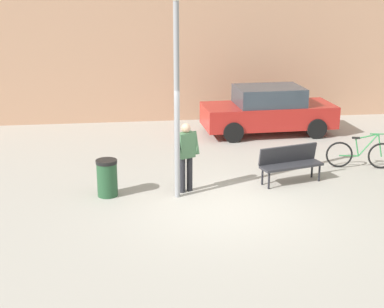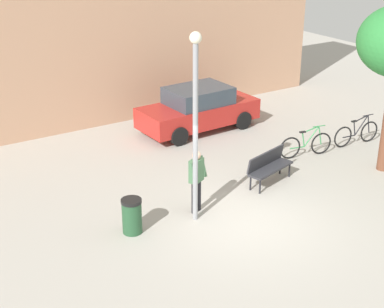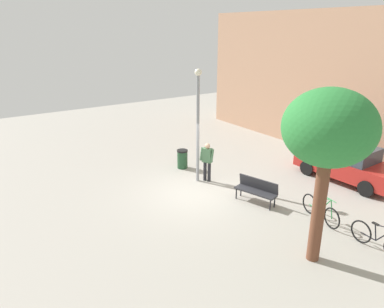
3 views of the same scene
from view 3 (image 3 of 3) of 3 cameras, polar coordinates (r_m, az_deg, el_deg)
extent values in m
plane|color=#A8A399|center=(14.27, 0.57, -6.23)|extent=(36.00, 36.00, 0.00)
cube|color=tan|center=(19.84, 23.44, 10.16)|extent=(18.52, 2.00, 7.04)
cylinder|color=gray|center=(14.67, 0.93, 3.72)|extent=(0.13, 0.13, 4.42)
sphere|color=#F2EACC|center=(14.22, 0.98, 12.80)|extent=(0.28, 0.28, 0.28)
cylinder|color=#232328|center=(15.20, 2.73, -2.84)|extent=(0.14, 0.14, 0.85)
cylinder|color=#232328|center=(15.28, 2.07, -2.70)|extent=(0.14, 0.14, 0.85)
cube|color=#47704C|center=(14.98, 2.44, -0.20)|extent=(0.46, 0.37, 0.60)
sphere|color=tan|center=(14.85, 2.46, 1.29)|extent=(0.22, 0.22, 0.22)
cylinder|color=#47704C|center=(14.82, 3.21, -0.31)|extent=(0.18, 0.25, 0.55)
cylinder|color=#47704C|center=(15.04, 1.51, 0.01)|extent=(0.18, 0.25, 0.55)
cube|color=#2D2D33|center=(13.54, 9.98, -5.90)|extent=(1.66, 0.85, 0.06)
cube|color=#2D2D33|center=(13.59, 10.45, -4.67)|extent=(1.58, 0.55, 0.44)
cylinder|color=black|center=(13.22, 12.26, -7.88)|extent=(0.05, 0.05, 0.42)
cylinder|color=black|center=(13.86, 7.02, -6.23)|extent=(0.05, 0.05, 0.42)
cylinder|color=black|center=(13.47, 12.92, -7.39)|extent=(0.05, 0.05, 0.42)
cylinder|color=black|center=(14.10, 7.74, -5.79)|extent=(0.05, 0.05, 0.42)
cylinder|color=brown|center=(10.38, 19.35, -8.51)|extent=(0.35, 0.35, 3.00)
ellipsoid|color=#2B7E37|center=(9.56, 20.88, 3.94)|extent=(2.34, 2.34, 1.99)
torus|color=black|center=(12.22, 25.15, -11.05)|extent=(0.71, 0.12, 0.71)
cylinder|color=black|center=(11.91, 27.03, -11.01)|extent=(0.14, 0.05, 0.48)
cylinder|color=black|center=(12.11, 26.08, -11.61)|extent=(0.50, 0.09, 0.04)
cube|color=black|center=(11.81, 27.03, -9.80)|extent=(0.21, 0.10, 0.04)
torus|color=black|center=(12.63, 21.23, -9.44)|extent=(0.70, 0.20, 0.71)
torus|color=black|center=(13.35, 18.08, -7.47)|extent=(0.70, 0.20, 0.71)
cylinder|color=#338447|center=(12.74, 20.29, -7.63)|extent=(0.49, 0.14, 0.64)
cylinder|color=#338447|center=(12.67, 20.26, -6.59)|extent=(0.57, 0.16, 0.18)
cylinder|color=#338447|center=(12.96, 19.42, -7.43)|extent=(0.14, 0.06, 0.48)
cylinder|color=#338447|center=(13.19, 18.75, -8.00)|extent=(0.50, 0.14, 0.04)
cylinder|color=#338447|center=(12.54, 21.19, -8.18)|extent=(0.17, 0.07, 0.63)
cube|color=black|center=(12.88, 19.41, -6.28)|extent=(0.21, 0.12, 0.04)
cylinder|color=#338447|center=(12.45, 21.16, -6.79)|extent=(0.44, 0.13, 0.03)
cube|color=#AD231E|center=(16.57, 23.27, -1.82)|extent=(4.26, 1.87, 0.70)
cube|color=#333D47|center=(16.37, 23.56, 0.24)|extent=(2.16, 1.65, 0.60)
cylinder|color=black|center=(15.44, 25.84, -4.93)|extent=(0.65, 0.25, 0.64)
cylinder|color=black|center=(17.96, 20.81, -0.93)|extent=(0.65, 0.25, 0.64)
cylinder|color=black|center=(16.70, 17.78, -2.09)|extent=(0.65, 0.25, 0.64)
cylinder|color=#234C2D|center=(16.64, -1.53, -0.92)|extent=(0.47, 0.47, 0.79)
cylinder|color=black|center=(16.50, -1.54, 0.51)|extent=(0.50, 0.50, 0.08)
camera|label=1|loc=(13.56, -53.00, 6.34)|focal=53.88mm
camera|label=2|loc=(18.50, -43.99, 17.19)|focal=53.52mm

